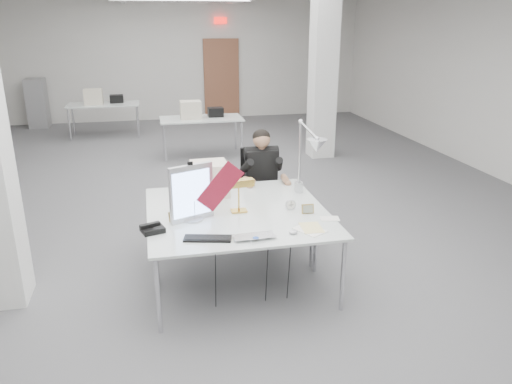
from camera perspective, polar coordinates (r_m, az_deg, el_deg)
room_shell at (r=6.96m, az=-5.26°, el=11.63°), size 10.04×14.04×3.24m
desk_main at (r=4.68m, az=-1.22°, el=-4.26°), size 1.80×0.90×0.02m
desk_second at (r=5.50m, az=-3.03°, el=-0.60°), size 1.80×0.90×0.02m
bg_desk_a at (r=9.94m, az=-6.27°, el=8.32°), size 1.60×0.80×0.02m
bg_desk_b at (r=12.10m, az=-17.05°, el=9.56°), size 1.60×0.80×0.02m
filing_cabinet at (r=13.78m, az=-23.71°, el=9.28°), size 0.45×0.55×1.20m
office_chair at (r=6.30m, az=0.52°, el=0.35°), size 0.58×0.58×1.14m
seated_person at (r=6.15m, az=0.63°, el=3.13°), size 0.51×0.63×0.91m
monitor at (r=4.80m, az=-7.39°, el=-0.10°), size 0.43×0.21×0.56m
pennant at (r=4.78m, az=-4.10°, el=0.63°), size 0.47×0.02×0.50m
keyboard at (r=4.45m, az=-5.55°, el=-5.31°), size 0.44×0.24×0.02m
laptop at (r=4.40m, az=-0.02°, el=-5.44°), size 0.38×0.25×0.03m
mouse at (r=4.55m, az=4.30°, el=-4.60°), size 0.10×0.07×0.03m
bankers_lamp at (r=5.00m, az=-1.99°, el=-0.52°), size 0.30×0.15×0.33m
desk_phone at (r=4.68m, az=-11.74°, el=-4.20°), size 0.24×0.23×0.05m
picture_frame_left at (r=4.88m, az=-9.27°, el=-2.72°), size 0.13×0.08×0.10m
picture_frame_right at (r=5.02m, az=5.93°, el=-1.92°), size 0.13×0.04×0.10m
desk_clock at (r=5.12m, az=3.97°, el=-1.45°), size 0.11×0.03×0.11m
paper_stack_a at (r=4.65m, az=6.16°, el=-4.33°), size 0.31×0.34×0.01m
paper_stack_b at (r=4.70m, az=6.36°, el=-4.08°), size 0.20×0.27×0.01m
paper_stack_c at (r=4.93m, az=8.43°, el=-3.02°), size 0.20×0.16×0.01m
beige_monitor at (r=5.51m, az=-5.31°, el=1.51°), size 0.40×0.38×0.37m
architect_lamp at (r=5.29m, az=5.81°, el=3.80°), size 0.43×0.75×0.91m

